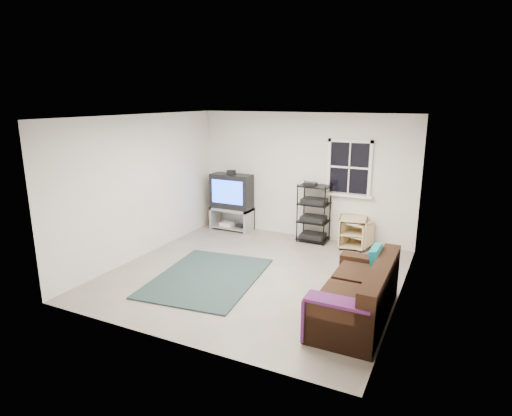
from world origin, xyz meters
The scene contains 8 objects.
room centered at (0.95, 2.27, 1.48)m, with size 4.60×4.62×4.60m.
tv_unit centered at (-1.58, 2.05, 0.74)m, with size 0.92×0.46×1.35m.
av_rack centered at (0.32, 2.06, 0.53)m, with size 0.61×0.44×1.22m.
side_table_left centered at (1.14, 2.06, 0.32)m, with size 0.60×0.60×0.61m.
side_table_right centered at (1.24, 2.07, 0.31)m, with size 0.58×0.58×0.55m.
sofa centered at (1.89, -0.74, 0.31)m, with size 0.84×1.90×0.87m.
shag_rug centered at (-0.63, -0.50, 0.01)m, with size 1.59×2.18×0.03m, color #2F1F14.
paper_bag centered at (-2.11, 2.17, 0.18)m, with size 0.25×0.16×0.36m, color #9E7547.
Camera 1 is at (2.94, -6.02, 2.88)m, focal length 30.00 mm.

